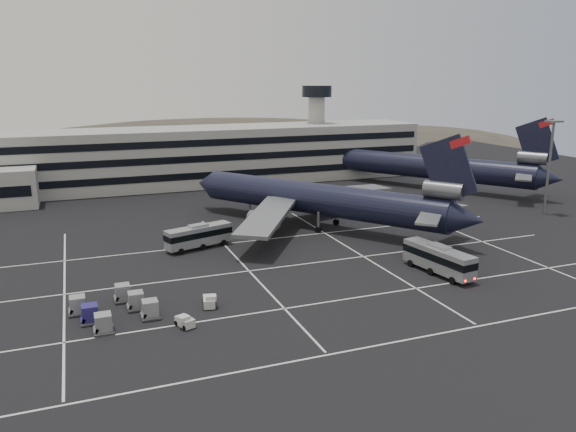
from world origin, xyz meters
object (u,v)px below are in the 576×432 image
object	(u,v)px
bus_far	(199,235)
tug_a	(209,301)
bus_near	(439,258)
trijet_main	(321,199)
uld_cluster	(114,307)

from	to	relation	value
bus_far	tug_a	world-z (taller)	bus_far
bus_near	trijet_main	bearing A→B (deg)	92.03
trijet_main	tug_a	size ratio (longest dim) A/B	18.70
tug_a	uld_cluster	distance (m)	10.74
trijet_main	tug_a	distance (m)	38.97
bus_far	tug_a	size ratio (longest dim) A/B	4.17
bus_near	uld_cluster	world-z (taller)	bus_near
bus_far	tug_a	distance (m)	23.84
trijet_main	bus_near	xyz separation A→B (m)	(5.17, -27.86, -3.02)
trijet_main	tug_a	world-z (taller)	trijet_main
trijet_main	uld_cluster	bearing A→B (deg)	-179.89
tug_a	bus_near	bearing A→B (deg)	11.29
bus_near	bus_far	bearing A→B (deg)	131.69
uld_cluster	bus_near	bearing A→B (deg)	-1.93
trijet_main	bus_far	size ratio (longest dim) A/B	4.48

